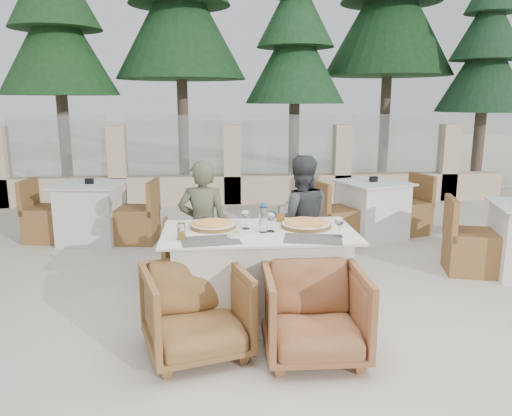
{
  "coord_description": "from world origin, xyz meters",
  "views": [
    {
      "loc": [
        -0.33,
        -4.08,
        1.84
      ],
      "look_at": [
        0.04,
        0.21,
        0.9
      ],
      "focal_mm": 35.0,
      "sensor_mm": 36.0,
      "label": 1
    }
  ],
  "objects": [
    {
      "name": "armchair_near_left",
      "position": [
        -0.47,
        -0.67,
        0.33
      ],
      "size": [
        0.88,
        0.89,
        0.66
      ],
      "primitive_type": "imported",
      "rotation": [
        0.0,
        0.0,
        0.27
      ],
      "color": "brown",
      "rests_on": "ground"
    },
    {
      "name": "pine_far_right",
      "position": [
        5.5,
        6.5,
        2.25
      ],
      "size": [
        1.98,
        1.98,
        4.5
      ],
      "primitive_type": "cone",
      "color": "#1E4325",
      "rests_on": "ground"
    },
    {
      "name": "sand_patch",
      "position": [
        0.0,
        14.0,
        0.01
      ],
      "size": [
        30.0,
        16.0,
        0.01
      ],
      "primitive_type": "cube",
      "color": "#EFE7C3",
      "rests_on": "ground"
    },
    {
      "name": "armchair_near_right",
      "position": [
        0.38,
        -0.78,
        0.33
      ],
      "size": [
        0.73,
        0.75,
        0.67
      ],
      "primitive_type": "imported",
      "rotation": [
        0.0,
        0.0,
        -0.02
      ],
      "color": "#935B35",
      "rests_on": "ground"
    },
    {
      "name": "pine_far_left",
      "position": [
        -3.5,
        7.0,
        2.75
      ],
      "size": [
        2.42,
        2.42,
        5.5
      ],
      "primitive_type": "cone",
      "color": "#1F4820",
      "rests_on": "ground"
    },
    {
      "name": "bg_table_b",
      "position": [
        1.79,
        2.31,
        0.39
      ],
      "size": [
        1.82,
        1.31,
        0.77
      ],
      "primitive_type": null,
      "rotation": [
        0.0,
        0.0,
        0.33
      ],
      "color": "white",
      "rests_on": "ground"
    },
    {
      "name": "dining_table",
      "position": [
        0.04,
        -0.09,
        0.39
      ],
      "size": [
        1.6,
        0.9,
        0.77
      ],
      "primitive_type": null,
      "color": "silver",
      "rests_on": "ground"
    },
    {
      "name": "diner_right",
      "position": [
        0.52,
        0.68,
        0.66
      ],
      "size": [
        0.64,
        0.5,
        1.31
      ],
      "primitive_type": "imported",
      "rotation": [
        0.0,
        0.0,
        3.13
      ],
      "color": "#3A3D3F",
      "rests_on": "ground"
    },
    {
      "name": "water_bottle",
      "position": [
        0.07,
        -0.12,
        0.89
      ],
      "size": [
        0.09,
        0.09,
        0.25
      ],
      "primitive_type": "cylinder",
      "rotation": [
        0.0,
        0.0,
        0.2
      ],
      "color": "#A4C4D7",
      "rests_on": "dining_table"
    },
    {
      "name": "placemat_near_left",
      "position": [
        -0.36,
        -0.35,
        0.77
      ],
      "size": [
        0.49,
        0.36,
        0.0
      ],
      "primitive_type": "cube",
      "rotation": [
        0.0,
        0.0,
        0.14
      ],
      "color": "#514D46",
      "rests_on": "dining_table"
    },
    {
      "name": "diner_left",
      "position": [
        -0.44,
        0.56,
        0.65
      ],
      "size": [
        0.49,
        0.34,
        1.29
      ],
      "primitive_type": "imported",
      "rotation": [
        0.0,
        0.0,
        3.07
      ],
      "color": "#4E4F3A",
      "rests_on": "ground"
    },
    {
      "name": "perimeter_wall_far",
      "position": [
        0.0,
        4.8,
        0.8
      ],
      "size": [
        10.0,
        0.34,
        1.6
      ],
      "primitive_type": null,
      "color": "beige",
      "rests_on": "ground"
    },
    {
      "name": "pizza_right",
      "position": [
        0.45,
        0.01,
        0.8
      ],
      "size": [
        0.45,
        0.45,
        0.06
      ],
      "primitive_type": "cylinder",
      "rotation": [
        0.0,
        0.0,
        0.05
      ],
      "color": "#E05B1E",
      "rests_on": "dining_table"
    },
    {
      "name": "wine_glass_near",
      "position": [
        0.13,
        -0.12,
        0.86
      ],
      "size": [
        0.1,
        0.1,
        0.18
      ],
      "primitive_type": null,
      "rotation": [
        0.0,
        0.0,
        0.3
      ],
      "color": "silver",
      "rests_on": "dining_table"
    },
    {
      "name": "olive_dish",
      "position": [
        -0.16,
        -0.25,
        0.79
      ],
      "size": [
        0.11,
        0.11,
        0.04
      ],
      "primitive_type": null,
      "rotation": [
        0.0,
        0.0,
        0.02
      ],
      "color": "silver",
      "rests_on": "dining_table"
    },
    {
      "name": "wine_glass_corner",
      "position": [
        0.66,
        -0.32,
        0.86
      ],
      "size": [
        0.09,
        0.09,
        0.18
      ],
      "primitive_type": null,
      "rotation": [
        0.0,
        0.0,
        0.19
      ],
      "color": "silver",
      "rests_on": "dining_table"
    },
    {
      "name": "beer_glass_left",
      "position": [
        -0.59,
        -0.29,
        0.83
      ],
      "size": [
        0.08,
        0.08,
        0.13
      ],
      "primitive_type": "cylinder",
      "rotation": [
        0.0,
        0.0,
        -0.27
      ],
      "color": "gold",
      "rests_on": "dining_table"
    },
    {
      "name": "pine_centre",
      "position": [
        1.5,
        7.2,
        2.5
      ],
      "size": [
        2.2,
        2.2,
        5.0
      ],
      "primitive_type": "cone",
      "color": "#224F27",
      "rests_on": "ground"
    },
    {
      "name": "pizza_left",
      "position": [
        -0.34,
        0.05,
        0.8
      ],
      "size": [
        0.5,
        0.5,
        0.05
      ],
      "primitive_type": "cylinder",
      "rotation": [
        0.0,
        0.0,
        0.39
      ],
      "color": "orange",
      "rests_on": "dining_table"
    },
    {
      "name": "bg_table_a",
      "position": [
        -1.93,
        2.46,
        0.39
      ],
      "size": [
        1.73,
        1.03,
        0.77
      ],
      "primitive_type": null,
      "rotation": [
        0.0,
        0.0,
        -0.13
      ],
      "color": "silver",
      "rests_on": "ground"
    },
    {
      "name": "wine_glass_centre",
      "position": [
        -0.07,
        -0.01,
        0.86
      ],
      "size": [
        0.09,
        0.09,
        0.18
      ],
      "primitive_type": null,
      "rotation": [
        0.0,
        0.0,
        -0.21
      ],
      "color": "white",
      "rests_on": "dining_table"
    },
    {
      "name": "placemat_near_right",
      "position": [
        0.44,
        -0.37,
        0.77
      ],
      "size": [
        0.5,
        0.39,
        0.0
      ],
      "primitive_type": "cube",
      "rotation": [
        0.0,
        0.0,
        -0.21
      ],
      "color": "#4F4A44",
      "rests_on": "dining_table"
    },
    {
      "name": "pine_mid_right",
      "position": [
        3.8,
        7.8,
        3.4
      ],
      "size": [
        2.99,
        2.99,
        6.8
      ],
      "primitive_type": "cone",
      "color": "#1A401D",
      "rests_on": "ground"
    },
    {
      "name": "beer_glass_right",
      "position": [
        0.26,
        0.22,
        0.84
      ],
      "size": [
        0.08,
        0.08,
        0.15
      ],
      "primitive_type": "cylinder",
      "rotation": [
        0.0,
        0.0,
        0.08
      ],
      "color": "orange",
      "rests_on": "dining_table"
    },
    {
      "name": "armchair_far_right",
      "position": [
        0.47,
        0.73,
        0.28
      ],
      "size": [
        0.61,
        0.63,
        0.56
      ],
      "primitive_type": "imported",
      "rotation": [
        0.0,
        0.0,
        3.12
      ],
      "color": "olive",
      "rests_on": "ground"
    },
    {
      "name": "ground",
      "position": [
        0.0,
        0.0,
        0.0
      ],
      "size": [
        80.0,
        80.0,
        0.0
      ],
      "primitive_type": "plane",
      "color": "beige",
      "rests_on": "ground"
    },
    {
      "name": "armchair_far_left",
      "position": [
        -0.52,
        0.86,
        0.32
      ],
      "size": [
        0.72,
        0.74,
        0.64
      ],
      "primitive_type": "imported",
      "rotation": [
        0.0,
        0.0,
        3.19
      ],
      "color": "#986537",
      "rests_on": "ground"
    },
    {
      "name": "pine_mid_left",
      "position": [
        -1.0,
        7.5,
        3.25
      ],
      "size": [
        2.86,
        2.86,
        6.5
      ],
      "primitive_type": "cone",
      "color": "#1E4721",
      "rests_on": "ground"
    }
  ]
}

